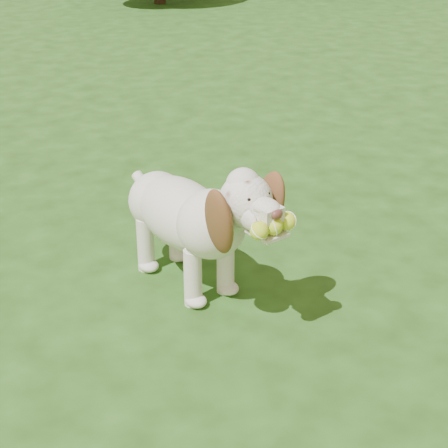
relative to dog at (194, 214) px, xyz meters
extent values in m
plane|color=#1F3F12|center=(0.05, 0.16, -0.36)|extent=(80.00, 80.00, 0.00)
ellipsoid|color=silver|center=(-0.03, 0.09, -0.03)|extent=(0.48, 0.65, 0.31)
ellipsoid|color=silver|center=(0.04, -0.12, 0.00)|extent=(0.38, 0.38, 0.30)
ellipsoid|color=silver|center=(-0.10, 0.28, -0.04)|extent=(0.35, 0.35, 0.27)
cylinder|color=silver|center=(0.08, -0.22, 0.08)|extent=(0.23, 0.28, 0.23)
sphere|color=silver|center=(0.12, -0.33, 0.20)|extent=(0.27, 0.27, 0.21)
sphere|color=silver|center=(0.12, -0.31, 0.25)|extent=(0.18, 0.18, 0.14)
cube|color=silver|center=(0.16, -0.44, 0.19)|extent=(0.12, 0.15, 0.06)
ellipsoid|color=#592D28|center=(0.19, -0.50, 0.20)|extent=(0.06, 0.05, 0.04)
cube|color=silver|center=(0.17, -0.45, 0.11)|extent=(0.15, 0.16, 0.01)
ellipsoid|color=brown|center=(0.01, -0.36, 0.13)|extent=(0.15, 0.22, 0.32)
ellipsoid|color=brown|center=(0.23, -0.28, 0.13)|extent=(0.17, 0.19, 0.32)
cylinder|color=silver|center=(-0.15, 0.39, -0.01)|extent=(0.10, 0.16, 0.12)
cylinder|color=silver|center=(-0.04, -0.13, -0.23)|extent=(0.10, 0.10, 0.26)
cylinder|color=silver|center=(0.12, -0.07, -0.23)|extent=(0.10, 0.10, 0.26)
cylinder|color=silver|center=(-0.18, 0.23, -0.23)|extent=(0.10, 0.10, 0.26)
cylinder|color=silver|center=(-0.01, 0.29, -0.23)|extent=(0.10, 0.10, 0.26)
sphere|color=yellow|center=(0.12, -0.51, 0.15)|extent=(0.09, 0.09, 0.07)
sphere|color=yellow|center=(0.18, -0.49, 0.15)|extent=(0.09, 0.09, 0.07)
sphere|color=yellow|center=(0.25, -0.46, 0.15)|extent=(0.09, 0.09, 0.07)
camera|label=1|loc=(-0.70, -2.82, 1.39)|focal=60.00mm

